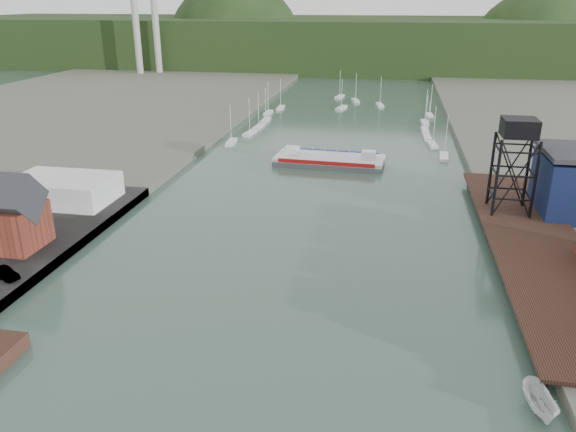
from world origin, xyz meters
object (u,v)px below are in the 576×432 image
(chain_ferry, at_px, (329,160))
(motorboat, at_px, (540,403))
(harbor_building, at_px, (0,218))
(lift_tower, at_px, (519,134))

(chain_ferry, xyz_separation_m, motorboat, (28.97, -81.12, 0.12))
(harbor_building, distance_m, chain_ferry, 72.83)
(lift_tower, distance_m, motorboat, 52.57)
(harbor_building, height_order, lift_tower, lift_tower)
(lift_tower, xyz_separation_m, chain_ferry, (-34.42, 30.87, -14.60))
(lift_tower, distance_m, chain_ferry, 48.49)
(motorboat, bearing_deg, chain_ferry, 102.33)
(lift_tower, bearing_deg, motorboat, -96.19)
(chain_ferry, bearing_deg, lift_tower, -38.49)
(motorboat, bearing_deg, lift_tower, 76.49)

